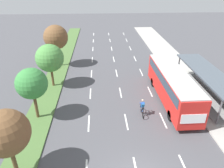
# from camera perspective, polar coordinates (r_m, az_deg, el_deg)

# --- Properties ---
(median_strip) EXTENTS (2.60, 52.00, 0.12)m
(median_strip) POSITION_cam_1_polar(r_m,az_deg,el_deg) (31.98, -14.12, 4.19)
(median_strip) COLOR #4C7038
(median_strip) RESTS_ON ground
(sidewalk_right) EXTENTS (4.50, 52.00, 0.15)m
(sidewalk_right) POSITION_cam_1_polar(r_m,az_deg,el_deg) (33.49, 16.96, 4.91)
(sidewalk_right) COLOR #ADAAA3
(sidewalk_right) RESTS_ON ground
(lane_divider_left) EXTENTS (0.14, 46.70, 0.01)m
(lane_divider_left) POSITION_cam_1_polar(r_m,az_deg,el_deg) (29.50, -5.56, 2.81)
(lane_divider_left) COLOR white
(lane_divider_left) RESTS_ON ground
(lane_divider_center) EXTENTS (0.14, 46.70, 0.01)m
(lane_divider_center) POSITION_cam_1_polar(r_m,az_deg,el_deg) (29.57, 1.24, 3.00)
(lane_divider_center) COLOR white
(lane_divider_center) RESTS_ON ground
(lane_divider_right) EXTENTS (0.14, 46.70, 0.01)m
(lane_divider_right) POSITION_cam_1_polar(r_m,az_deg,el_deg) (30.05, 7.91, 3.14)
(lane_divider_right) COLOR white
(lane_divider_right) RESTS_ON ground
(bus_shelter) EXTENTS (2.90, 11.39, 2.86)m
(bus_shelter) POSITION_cam_1_polar(r_m,az_deg,el_deg) (25.41, 24.63, 0.72)
(bus_shelter) COLOR gray
(bus_shelter) RESTS_ON sidewalk_right
(bus) EXTENTS (2.54, 11.29, 3.37)m
(bus) POSITION_cam_1_polar(r_m,az_deg,el_deg) (23.05, 16.01, 0.16)
(bus) COLOR red
(bus) RESTS_ON ground
(cyclist) EXTENTS (0.46, 1.82, 1.71)m
(cyclist) POSITION_cam_1_polar(r_m,az_deg,el_deg) (20.66, 8.21, -6.46)
(cyclist) COLOR black
(cyclist) RESTS_ON ground
(median_tree_nearest) EXTENTS (2.97, 2.97, 5.01)m
(median_tree_nearest) POSITION_cam_1_polar(r_m,az_deg,el_deg) (14.69, -26.77, -11.76)
(median_tree_nearest) COLOR brown
(median_tree_nearest) RESTS_ON median_strip
(median_tree_second) EXTENTS (2.81, 2.81, 4.99)m
(median_tree_second) POSITION_cam_1_polar(r_m,az_deg,el_deg) (19.88, -20.90, 0.07)
(median_tree_second) COLOR brown
(median_tree_second) RESTS_ON median_strip
(median_tree_third) EXTENTS (3.24, 3.24, 5.17)m
(median_tree_third) POSITION_cam_1_polar(r_m,az_deg,el_deg) (25.58, -16.49, 6.71)
(median_tree_third) COLOR brown
(median_tree_third) RESTS_ON median_strip
(median_tree_fourth) EXTENTS (3.43, 3.43, 6.00)m
(median_tree_fourth) POSITION_cam_1_polar(r_m,az_deg,el_deg) (31.52, -14.96, 12.11)
(median_tree_fourth) COLOR brown
(median_tree_fourth) RESTS_ON median_strip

